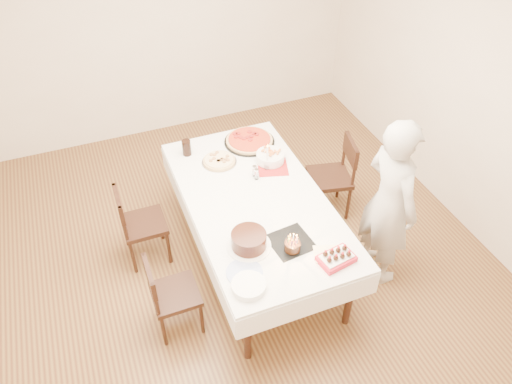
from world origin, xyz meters
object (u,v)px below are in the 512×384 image
object	(u,v)px
chair_left_dessert	(175,294)
taper_candle	(267,156)
cola_glass	(187,148)
pizza_pepperoni	(249,140)
pizza_white	(219,161)
layer_cake	(249,240)
chair_right_savory	(329,177)
pasta_bowl	(270,157)
dining_table	(256,230)
chair_left_savory	(144,224)
strawberry_box	(336,258)
birthday_cake	(293,243)
person	(389,203)

from	to	relation	value
chair_left_dessert	taper_candle	bearing A→B (deg)	-144.38
chair_left_dessert	cola_glass	world-z (taller)	cola_glass
pizza_pepperoni	taper_candle	distance (m)	0.46
pizza_white	pizza_pepperoni	xyz separation A→B (m)	(0.38, 0.20, 0.00)
cola_glass	layer_cake	xyz separation A→B (m)	(0.12, -1.32, -0.01)
chair_right_savory	pasta_bowl	distance (m)	0.72
dining_table	chair_left_savory	distance (m)	1.02
cola_glass	strawberry_box	world-z (taller)	cola_glass
cola_glass	dining_table	bearing A→B (deg)	-65.90
birthday_cake	strawberry_box	distance (m)	0.34
chair_left_savory	birthday_cake	distance (m)	1.50
pasta_bowl	cola_glass	xyz separation A→B (m)	(-0.69, 0.39, 0.03)
strawberry_box	chair_left_dessert	bearing A→B (deg)	160.05
chair_right_savory	birthday_cake	world-z (taller)	birthday_cake
taper_candle	strawberry_box	size ratio (longest dim) A/B	1.02
person	layer_cake	distance (m)	1.24
taper_candle	layer_cake	world-z (taller)	taper_candle
person	pasta_bowl	xyz separation A→B (m)	(-0.67, 0.95, -0.01)
cola_glass	pasta_bowl	bearing A→B (deg)	-29.47
dining_table	chair_right_savory	world-z (taller)	chair_right_savory
layer_cake	chair_left_dessert	bearing A→B (deg)	175.61
chair_left_savory	chair_right_savory	bearing A→B (deg)	178.75
chair_left_dessert	taper_candle	distance (m)	1.45
chair_right_savory	pizza_white	world-z (taller)	chair_right_savory
chair_right_savory	chair_left_dessert	size ratio (longest dim) A/B	1.10
dining_table	pizza_white	bearing A→B (deg)	102.35
dining_table	pizza_white	distance (m)	0.73
person	pizza_pepperoni	bearing A→B (deg)	24.48
chair_left_dessert	taper_candle	xyz separation A→B (m)	(1.11, 0.80, 0.50)
cola_glass	layer_cake	size ratio (longest dim) A/B	0.45
cola_glass	person	bearing A→B (deg)	-44.58
dining_table	cola_glass	world-z (taller)	cola_glass
pizza_pepperoni	pasta_bowl	world-z (taller)	pasta_bowl
chair_right_savory	chair_left_savory	xyz separation A→B (m)	(-1.86, 0.05, -0.02)
chair_left_dessert	pasta_bowl	world-z (taller)	pasta_bowl
chair_left_dessert	person	size ratio (longest dim) A/B	0.48
pizza_white	birthday_cake	xyz separation A→B (m)	(0.17, -1.24, 0.06)
chair_right_savory	chair_left_savory	distance (m)	1.86
dining_table	strawberry_box	bearing A→B (deg)	-70.51
chair_left_savory	pizza_pepperoni	world-z (taller)	chair_left_savory
birthday_cake	cola_glass	bearing A→B (deg)	105.75
cola_glass	birthday_cake	size ratio (longest dim) A/B	1.15
person	pasta_bowl	distance (m)	1.17
dining_table	strawberry_box	size ratio (longest dim) A/B	7.95
pizza_white	pasta_bowl	size ratio (longest dim) A/B	1.25
cola_glass	birthday_cake	world-z (taller)	cola_glass
pizza_pepperoni	chair_left_dessert	bearing A→B (deg)	-131.73
chair_left_dessert	taper_candle	size ratio (longest dim) A/B	2.85
person	birthday_cake	size ratio (longest dim) A/B	11.97
dining_table	taper_candle	size ratio (longest dim) A/B	7.79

